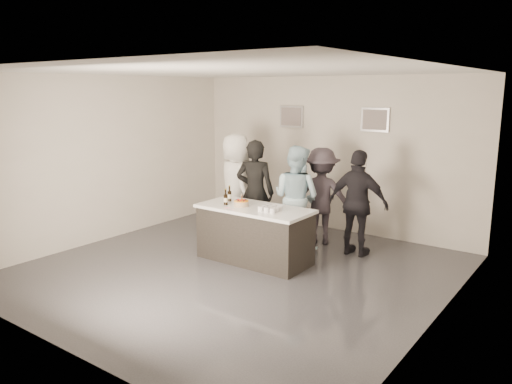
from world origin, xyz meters
TOP-DOWN VIEW (x-y plane):
  - floor at (0.00, 0.00)m, footprint 6.00×6.00m
  - ceiling at (0.00, 0.00)m, footprint 6.00×6.00m
  - wall_back at (0.00, 3.00)m, footprint 6.00×0.04m
  - wall_front at (0.00, -3.00)m, footprint 6.00×0.04m
  - wall_left at (-3.00, 0.00)m, footprint 0.04×6.00m
  - wall_right at (3.00, 0.00)m, footprint 0.04×6.00m
  - picture_left at (-0.90, 2.97)m, footprint 0.54×0.04m
  - picture_right at (0.90, 2.97)m, footprint 0.54×0.04m
  - bar_counter at (-0.03, 0.50)m, footprint 1.86×0.86m
  - cake at (-0.25, 0.43)m, footprint 0.24×0.24m
  - beer_bottle_a at (-0.62, 0.60)m, footprint 0.07×0.07m
  - beer_bottle_b at (-0.50, 0.35)m, footprint 0.07×0.07m
  - tumbler_cluster at (0.32, 0.44)m, footprint 0.30×0.30m
  - candles at (-0.30, 0.18)m, footprint 0.24×0.08m
  - person_main_black at (-0.57, 1.26)m, footprint 0.81×0.67m
  - person_main_blue at (0.15, 1.47)m, footprint 0.91×0.73m
  - person_guest_left at (-1.24, 1.55)m, footprint 1.13×1.03m
  - person_guest_right at (1.18, 1.76)m, footprint 1.05×0.44m
  - person_guest_back at (0.36, 1.99)m, footprint 1.29×1.08m

SIDE VIEW (x-z plane):
  - floor at x=0.00m, z-range 0.00..0.00m
  - bar_counter at x=-0.03m, z-range 0.00..0.90m
  - person_guest_back at x=0.36m, z-range 0.00..1.74m
  - person_guest_right at x=1.18m, z-range 0.00..1.78m
  - candles at x=-0.30m, z-range 0.90..0.91m
  - person_main_blue at x=0.15m, z-range 0.00..1.81m
  - cake at x=-0.25m, z-range 0.90..0.98m
  - tumbler_cluster at x=0.32m, z-range 0.90..0.98m
  - person_main_black at x=-0.57m, z-range 0.00..1.89m
  - person_guest_left at x=-1.24m, z-range 0.00..1.94m
  - beer_bottle_a at x=-0.62m, z-range 0.90..1.16m
  - beer_bottle_b at x=-0.50m, z-range 0.90..1.16m
  - wall_back at x=0.00m, z-range 0.00..3.00m
  - wall_front at x=0.00m, z-range 0.00..3.00m
  - wall_left at x=-3.00m, z-range 0.00..3.00m
  - wall_right at x=3.00m, z-range 0.00..3.00m
  - picture_left at x=-0.90m, z-range 1.98..2.42m
  - picture_right at x=0.90m, z-range 1.98..2.42m
  - ceiling at x=0.00m, z-range 3.00..3.00m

